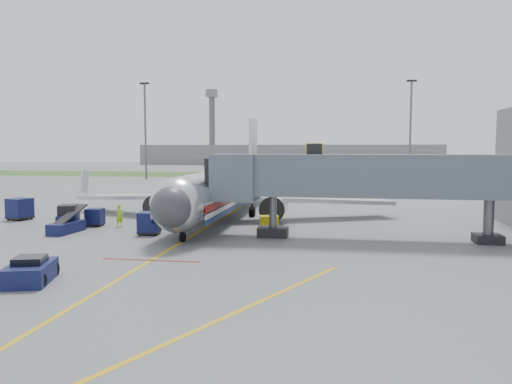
% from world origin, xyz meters
% --- Properties ---
extents(ground, '(400.00, 400.00, 0.00)m').
position_xyz_m(ground, '(0.00, 0.00, 0.00)').
color(ground, '#565659').
rests_on(ground, ground).
extents(grass_strip, '(300.00, 25.00, 0.01)m').
position_xyz_m(grass_strip, '(0.00, 90.00, 0.01)').
color(grass_strip, '#2D4C1E').
rests_on(grass_strip, ground).
extents(apron_markings, '(21.52, 50.00, 0.01)m').
position_xyz_m(apron_markings, '(0.00, -7.40, 0.00)').
color(apron_markings, gold).
rests_on(apron_markings, ground).
extents(airliner, '(32.10, 35.67, 10.25)m').
position_xyz_m(airliner, '(0.00, 15.25, 2.65)').
color(airliner, silver).
rests_on(airliner, ground).
extents(jet_bridge, '(25.30, 4.00, 6.90)m').
position_xyz_m(jet_bridge, '(12.86, 5.00, 4.47)').
color(jet_bridge, slate).
rests_on(jet_bridge, ground).
extents(light_mast_left, '(2.00, 0.44, 20.40)m').
position_xyz_m(light_mast_left, '(-30.00, 70.00, 10.78)').
color(light_mast_left, '#595B60').
rests_on(light_mast_left, ground).
extents(light_mast_right, '(2.00, 0.44, 20.40)m').
position_xyz_m(light_mast_right, '(25.00, 75.00, 10.78)').
color(light_mast_right, '#595B60').
rests_on(light_mast_right, ground).
extents(distant_terminal, '(120.00, 14.00, 8.00)m').
position_xyz_m(distant_terminal, '(-10.00, 170.00, 4.00)').
color(distant_terminal, slate).
rests_on(distant_terminal, ground).
extents(control_tower, '(4.00, 4.00, 30.00)m').
position_xyz_m(control_tower, '(-40.00, 165.00, 17.33)').
color(control_tower, '#595B60').
rests_on(control_tower, ground).
extents(pushback_tug, '(2.69, 3.51, 1.29)m').
position_xyz_m(pushback_tug, '(-4.00, -9.55, 0.54)').
color(pushback_tug, '#0D153A').
rests_on(pushback_tug, ground).
extents(baggage_tug, '(2.38, 3.15, 1.97)m').
position_xyz_m(baggage_tug, '(-10.91, 5.83, 0.87)').
color(baggage_tug, '#0D153A').
rests_on(baggage_tug, ground).
extents(baggage_cart_a, '(1.77, 1.77, 1.70)m').
position_xyz_m(baggage_cart_a, '(-3.43, 4.43, 0.87)').
color(baggage_cart_a, '#0D153A').
rests_on(baggage_cart_a, ground).
extents(baggage_cart_b, '(2.28, 2.28, 1.97)m').
position_xyz_m(baggage_cart_b, '(-18.10, 9.94, 1.00)').
color(baggage_cart_b, '#0D153A').
rests_on(baggage_cart_b, ground).
extents(baggage_cart_c, '(1.52, 1.52, 1.48)m').
position_xyz_m(baggage_cart_c, '(-9.52, 7.66, 0.75)').
color(baggage_cart_c, '#0D153A').
rests_on(baggage_cart_c, ground).
extents(belt_loader, '(1.52, 4.14, 1.99)m').
position_xyz_m(belt_loader, '(-10.00, 4.04, 0.49)').
color(belt_loader, '#0D153A').
rests_on(belt_loader, ground).
extents(ground_power_cart, '(1.62, 1.28, 1.14)m').
position_xyz_m(ground_power_cart, '(5.30, 8.00, 0.56)').
color(ground_power_cart, '#CAB70B').
rests_on(ground_power_cart, ground).
extents(ramp_worker, '(0.73, 0.83, 1.91)m').
position_xyz_m(ramp_worker, '(-7.17, 7.36, 0.95)').
color(ramp_worker, '#8DE01A').
rests_on(ramp_worker, ground).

